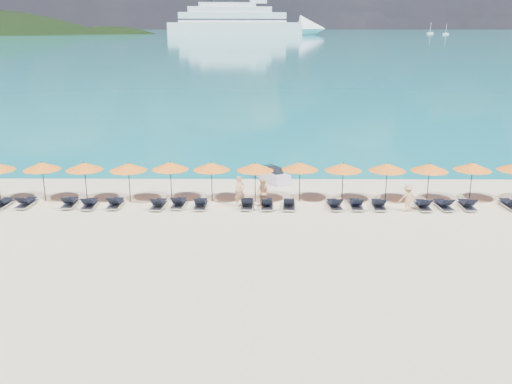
{
  "coord_description": "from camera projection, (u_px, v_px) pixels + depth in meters",
  "views": [
    {
      "loc": [
        0.21,
        -25.43,
        9.6
      ],
      "look_at": [
        0.0,
        3.0,
        1.2
      ],
      "focal_mm": 40.0,
      "sensor_mm": 36.0,
      "label": 1
    }
  ],
  "objects": [
    {
      "name": "umbrella_6",
      "position": [
        255.0,
        167.0,
        31.48
      ],
      "size": [
        2.1,
        2.1,
        2.28
      ],
      "color": "black",
      "rests_on": "ground"
    },
    {
      "name": "lounger_18",
      "position": [
        510.0,
        204.0,
        30.85
      ],
      "size": [
        0.69,
        1.72,
        0.66
      ],
      "rotation": [
        0.0,
        0.0,
        0.04
      ],
      "color": "silver",
      "rests_on": "ground"
    },
    {
      "name": "lounger_7",
      "position": [
        179.0,
        203.0,
        31.03
      ],
      "size": [
        0.75,
        1.74,
        0.66
      ],
      "rotation": [
        0.0,
        0.0,
        -0.08
      ],
      "color": "silver",
      "rests_on": "ground"
    },
    {
      "name": "umbrella_5",
      "position": [
        211.0,
        166.0,
        31.6
      ],
      "size": [
        2.1,
        2.1,
        2.28
      ],
      "color": "black",
      "rests_on": "ground"
    },
    {
      "name": "umbrella_11",
      "position": [
        473.0,
        167.0,
        31.51
      ],
      "size": [
        2.1,
        2.1,
        2.28
      ],
      "color": "black",
      "rests_on": "ground"
    },
    {
      "name": "lounger_17",
      "position": [
        467.0,
        205.0,
        30.73
      ],
      "size": [
        0.66,
        1.71,
        0.66
      ],
      "rotation": [
        0.0,
        0.0,
        -0.02
      ],
      "color": "silver",
      "rests_on": "ground"
    },
    {
      "name": "beachgoer_a",
      "position": [
        240.0,
        192.0,
        30.94
      ],
      "size": [
        0.74,
        0.65,
        1.72
      ],
      "primitive_type": "imported",
      "rotation": [
        0.0,
        0.0,
        0.47
      ],
      "color": "tan",
      "rests_on": "ground"
    },
    {
      "name": "lounger_12",
      "position": [
        335.0,
        204.0,
        30.79
      ],
      "size": [
        0.78,
        1.75,
        0.66
      ],
      "rotation": [
        0.0,
        0.0,
        0.1
      ],
      "color": "silver",
      "rests_on": "ground"
    },
    {
      "name": "lounger_1",
      "position": [
        2.0,
        203.0,
        30.98
      ],
      "size": [
        0.71,
        1.73,
        0.66
      ],
      "rotation": [
        0.0,
        0.0,
        -0.05
      ],
      "color": "silver",
      "rests_on": "ground"
    },
    {
      "name": "umbrella_3",
      "position": [
        128.0,
        167.0,
        31.45
      ],
      "size": [
        2.1,
        2.1,
        2.28
      ],
      "color": "black",
      "rests_on": "ground"
    },
    {
      "name": "lounger_10",
      "position": [
        267.0,
        204.0,
        30.84
      ],
      "size": [
        0.65,
        1.71,
        0.66
      ],
      "rotation": [
        0.0,
        0.0,
        -0.02
      ],
      "color": "silver",
      "rests_on": "ground"
    },
    {
      "name": "lounger_5",
      "position": [
        115.0,
        203.0,
        31.0
      ],
      "size": [
        0.67,
        1.72,
        0.66
      ],
      "rotation": [
        0.0,
        0.0,
        -0.03
      ],
      "color": "silver",
      "rests_on": "ground"
    },
    {
      "name": "lounger_4",
      "position": [
        90.0,
        204.0,
        30.9
      ],
      "size": [
        0.68,
        1.72,
        0.66
      ],
      "rotation": [
        0.0,
        0.0,
        0.04
      ],
      "color": "silver",
      "rests_on": "ground"
    },
    {
      "name": "umbrella_9",
      "position": [
        387.0,
        167.0,
        31.4
      ],
      "size": [
        2.1,
        2.1,
        2.28
      ],
      "color": "black",
      "rests_on": "ground"
    },
    {
      "name": "lounger_15",
      "position": [
        423.0,
        205.0,
        30.68
      ],
      "size": [
        0.62,
        1.7,
        0.66
      ],
      "rotation": [
        0.0,
        0.0,
        0.0
      ],
      "color": "silver",
      "rests_on": "ground"
    },
    {
      "name": "jetski",
      "position": [
        274.0,
        176.0,
        36.02
      ],
      "size": [
        2.15,
        2.82,
        0.95
      ],
      "rotation": [
        0.0,
        0.0,
        0.5
      ],
      "color": "silver",
      "rests_on": "ground"
    },
    {
      "name": "umbrella_8",
      "position": [
        343.0,
        167.0,
        31.43
      ],
      "size": [
        2.1,
        2.1,
        2.28
      ],
      "color": "black",
      "rests_on": "ground"
    },
    {
      "name": "umbrella_4",
      "position": [
        170.0,
        166.0,
        31.69
      ],
      "size": [
        2.1,
        2.1,
        2.28
      ],
      "color": "black",
      "rests_on": "ground"
    },
    {
      "name": "lounger_3",
      "position": [
        70.0,
        202.0,
        31.1
      ],
      "size": [
        0.67,
        1.72,
        0.66
      ],
      "rotation": [
        0.0,
        0.0,
        0.03
      ],
      "color": "silver",
      "rests_on": "ground"
    },
    {
      "name": "umbrella_10",
      "position": [
        430.0,
        167.0,
        31.35
      ],
      "size": [
        2.1,
        2.1,
        2.28
      ],
      "color": "black",
      "rests_on": "ground"
    },
    {
      "name": "lounger_14",
      "position": [
        379.0,
        205.0,
        30.75
      ],
      "size": [
        0.67,
        1.72,
        0.66
      ],
      "rotation": [
        0.0,
        0.0,
        -0.03
      ],
      "color": "silver",
      "rests_on": "ground"
    },
    {
      "name": "sailboat_far",
      "position": [
        430.0,
        33.0,
        577.11
      ],
      "size": [
        6.09,
        2.03,
        11.16
      ],
      "color": "white",
      "rests_on": "ground"
    },
    {
      "name": "lounger_13",
      "position": [
        356.0,
        204.0,
        30.79
      ],
      "size": [
        0.64,
        1.71,
        0.66
      ],
      "rotation": [
        0.0,
        0.0,
        -0.01
      ],
      "color": "silver",
      "rests_on": "ground"
    },
    {
      "name": "ground",
      "position": [
        256.0,
        234.0,
        27.1
      ],
      "size": [
        1400.0,
        1400.0,
        0.0
      ],
      "primitive_type": "plane",
      "color": "beige"
    },
    {
      "name": "lounger_8",
      "position": [
        201.0,
        204.0,
        30.87
      ],
      "size": [
        0.65,
        1.71,
        0.66
      ],
      "rotation": [
        0.0,
        0.0,
        -0.02
      ],
      "color": "silver",
      "rests_on": "ground"
    },
    {
      "name": "beachgoer_c",
      "position": [
        408.0,
        198.0,
        30.17
      ],
      "size": [
        1.0,
        0.55,
        1.49
      ],
      "primitive_type": "imported",
      "rotation": [
        0.0,
        0.0,
        3.25
      ],
      "color": "tan",
      "rests_on": "ground"
    },
    {
      "name": "lounger_6",
      "position": [
        159.0,
        204.0,
        30.83
      ],
      "size": [
        0.76,
        1.74,
        0.66
      ],
      "rotation": [
        0.0,
        0.0,
        -0.08
      ],
      "color": "silver",
      "rests_on": "ground"
    },
    {
      "name": "sea",
      "position": [
        260.0,
        33.0,
        660.05
      ],
      "size": [
        1600.0,
        1300.0,
        0.01
      ],
      "primitive_type": "cube",
      "color": "#1FA9B2",
      "rests_on": "ground"
    },
    {
      "name": "beachgoer_b",
      "position": [
        263.0,
        193.0,
        30.82
      ],
      "size": [
        0.88,
        0.83,
        1.59
      ],
      "primitive_type": "imported",
      "rotation": [
        0.0,
        0.0,
        -0.67
      ],
      "color": "tan",
      "rests_on": "ground"
    },
    {
      "name": "lounger_11",
      "position": [
        289.0,
        204.0,
        30.8
      ],
      "size": [
        0.73,
        1.74,
        0.66
      ],
      "rotation": [
        0.0,
        0.0,
        -0.07
      ],
      "color": "silver",
      "rests_on": "ground"
    },
    {
      "name": "cruise_ship",
      "position": [
        249.0,
        23.0,
        510.94
      ],
      "size": [
        144.8,
        41.4,
        39.83
      ],
      "rotation": [
        0.0,
        0.0,
        0.13
      ],
      "color": "white",
      "rests_on": "ground"
    },
    {
      "name": "umbrella_7",
      "position": [
        300.0,
        166.0,
        31.66
      ],
      "size": [
        2.1,
        2.1,
        2.28
      ],
      "color": "black",
      "rests_on": "ground"
    },
    {
      "name": "lounger_2",
      "position": [
        26.0,
        203.0,
        31.09
      ],
      "size": [
        0.73,
        1.74,
        0.66
      ],
      "rotation": [
        0.0,
        0.0,
        -0.07
      ],
      "color": "silver",
      "rests_on": "ground"
    },
    {
      "name": "lounger_16",
      "position": [
        444.0,
        205.0,
        30.71
      ],
      "size": [
        0.78,
        1.75,
        0.66
      ],
      "rotation": [
        0.0,
        0.0,
        0.09
      ],
      "color": "silver",
      "rests_on": "ground"
    },
    {
      "name": "umbrella_1",
      "position": [
        42.0,
        166.0,
        31.65
      ],
      "size": [
        2.1,
        2.1,
        2.28
      ],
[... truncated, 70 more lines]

